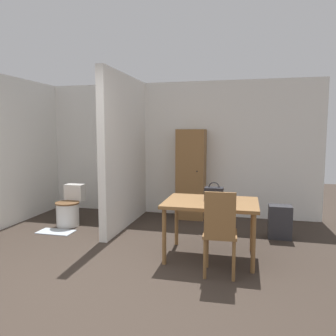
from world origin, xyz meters
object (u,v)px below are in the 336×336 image
object	(u,v)px
dining_table	(211,207)
space_heater	(280,222)
wooden_cabinet	(191,174)
wooden_chair	(220,231)
toilet	(69,209)
handbag	(214,193)

from	to	relation	value
dining_table	space_heater	xyz separation A→B (m)	(0.92, 0.99, -0.40)
wooden_cabinet	space_heater	world-z (taller)	wooden_cabinet
wooden_chair	toilet	xyz separation A→B (m)	(-2.64, 1.42, -0.24)
handbag	space_heater	size ratio (longest dim) A/B	0.47
wooden_chair	handbag	distance (m)	0.69
wooden_chair	handbag	xyz separation A→B (m)	(-0.13, 0.62, 0.29)
wooden_cabinet	space_heater	bearing A→B (deg)	-29.64
dining_table	handbag	xyz separation A→B (m)	(0.03, 0.08, 0.16)
wooden_cabinet	wooden_chair	bearing A→B (deg)	-73.26
dining_table	wooden_chair	size ratio (longest dim) A/B	1.20
handbag	toilet	bearing A→B (deg)	162.25
wooden_chair	handbag	size ratio (longest dim) A/B	4.15
wooden_chair	wooden_cabinet	xyz separation A→B (m)	(-0.71, 2.36, 0.30)
dining_table	space_heater	distance (m)	1.41
toilet	handbag	bearing A→B (deg)	-17.75
toilet	wooden_cabinet	xyz separation A→B (m)	(1.93, 0.95, 0.53)
handbag	wooden_cabinet	size ratio (longest dim) A/B	0.14
dining_table	handbag	bearing A→B (deg)	72.13
handbag	wooden_cabinet	world-z (taller)	wooden_cabinet
dining_table	handbag	distance (m)	0.18
toilet	handbag	xyz separation A→B (m)	(2.51, -0.80, 0.53)
dining_table	wooden_cabinet	xyz separation A→B (m)	(-0.56, 1.83, 0.17)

